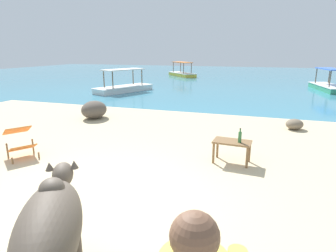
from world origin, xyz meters
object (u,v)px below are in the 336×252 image
object	(u,v)px
boat_yellow	(182,73)
boat_white	(124,87)
cow	(51,225)
deck_chair_far	(20,140)
boat_green	(328,86)
low_bench_table	(232,145)
bottle	(240,137)

from	to	relation	value
boat_yellow	boat_white	bearing A→B (deg)	135.58
cow	deck_chair_far	world-z (taller)	cow
boat_green	boat_white	xyz separation A→B (m)	(-11.32, -4.36, 0.00)
cow	low_bench_table	world-z (taller)	cow
boat_green	deck_chair_far	bearing A→B (deg)	-41.26
low_bench_table	boat_yellow	distance (m)	20.94
bottle	boat_green	bearing A→B (deg)	72.87
low_bench_table	deck_chair_far	distance (m)	4.59
boat_green	low_bench_table	bearing A→B (deg)	-27.88
boat_white	bottle	bearing A→B (deg)	-118.75
boat_white	boat_yellow	bearing A→B (deg)	20.34
boat_green	bottle	bearing A→B (deg)	-27.24
cow	boat_green	distance (m)	18.05
boat_yellow	boat_green	size ratio (longest dim) A/B	0.92
low_bench_table	bottle	bearing A→B (deg)	-12.59
cow	boat_white	distance (m)	14.06
boat_white	boat_green	bearing A→B (deg)	-46.33
deck_chair_far	boat_green	distance (m)	16.86
deck_chair_far	boat_green	world-z (taller)	boat_green
cow	boat_white	world-z (taller)	boat_white
bottle	deck_chair_far	world-z (taller)	bottle
low_bench_table	boat_yellow	xyz separation A→B (m)	(-6.62, 19.86, -0.14)
deck_chair_far	boat_white	world-z (taller)	boat_white
deck_chair_far	boat_green	xyz separation A→B (m)	(8.72, 14.43, -0.13)
cow	bottle	bearing A→B (deg)	-51.16
low_bench_table	bottle	world-z (taller)	bottle
bottle	boat_yellow	distance (m)	21.03
boat_yellow	boat_green	bearing A→B (deg)	-163.14
low_bench_table	boat_yellow	world-z (taller)	boat_yellow
bottle	boat_green	size ratio (longest dim) A/B	0.08
low_bench_table	deck_chair_far	world-z (taller)	deck_chair_far
boat_yellow	bottle	bearing A→B (deg)	156.64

